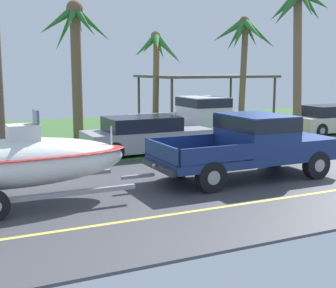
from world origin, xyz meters
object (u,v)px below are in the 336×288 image
(palm_tree_mid, at_px, (157,53))
(palm_tree_far_left, at_px, (298,25))
(parked_sedan_near, at_px, (146,136))
(palm_tree_far_right, at_px, (75,42))
(boat_on_trailer, at_px, (12,163))
(parked_pickup_background, at_px, (202,116))
(palm_tree_near_right, at_px, (244,42))
(carport_awning, at_px, (205,77))
(parked_sedan_far, at_px, (332,120))
(pickup_truck_towing, at_px, (254,142))

(palm_tree_mid, height_order, palm_tree_far_left, palm_tree_far_left)
(parked_sedan_near, relative_size, palm_tree_far_right, 0.79)
(boat_on_trailer, relative_size, palm_tree_mid, 1.26)
(parked_pickup_background, distance_m, palm_tree_near_right, 4.90)
(carport_awning, xyz_separation_m, palm_tree_far_right, (-8.89, -4.48, 1.60))
(carport_awning, bearing_deg, parked_sedan_far, -70.41)
(pickup_truck_towing, relative_size, parked_sedan_far, 1.27)
(palm_tree_far_left, height_order, palm_tree_far_right, palm_tree_far_left)
(pickup_truck_towing, xyz_separation_m, palm_tree_near_right, (5.21, 8.30, 3.36))
(parked_sedan_far, height_order, palm_tree_mid, palm_tree_mid)
(palm_tree_mid, bearing_deg, parked_sedan_far, -47.84)
(parked_sedan_far, bearing_deg, palm_tree_far_right, 165.08)
(parked_sedan_far, xyz_separation_m, palm_tree_far_left, (-2.82, -0.57, 4.28))
(carport_awning, distance_m, palm_tree_far_left, 8.47)
(parked_sedan_near, relative_size, palm_tree_near_right, 0.83)
(palm_tree_near_right, bearing_deg, pickup_truck_towing, -122.13)
(pickup_truck_towing, distance_m, palm_tree_far_left, 8.80)
(parked_sedan_far, bearing_deg, palm_tree_mid, 132.16)
(parked_pickup_background, bearing_deg, parked_sedan_near, -151.59)
(palm_tree_far_right, bearing_deg, parked_sedan_near, -70.06)
(parked_pickup_background, height_order, carport_awning, carport_awning)
(parked_pickup_background, distance_m, parked_sedan_near, 3.89)
(carport_awning, bearing_deg, parked_sedan_near, -130.70)
(palm_tree_far_right, bearing_deg, parked_pickup_background, -24.91)
(parked_sedan_near, distance_m, palm_tree_mid, 9.34)
(pickup_truck_towing, height_order, palm_tree_far_left, palm_tree_far_left)
(boat_on_trailer, bearing_deg, parked_pickup_background, 37.23)
(carport_awning, relative_size, palm_tree_far_right, 1.20)
(carport_awning, relative_size, palm_tree_far_left, 1.07)
(palm_tree_near_right, bearing_deg, parked_pickup_background, -152.28)
(parked_sedan_near, bearing_deg, palm_tree_mid, 63.32)
(parked_pickup_background, height_order, palm_tree_near_right, palm_tree_near_right)
(parked_pickup_background, xyz_separation_m, palm_tree_near_right, (3.19, 1.68, 3.32))
(palm_tree_mid, bearing_deg, boat_on_trailer, -126.25)
(carport_awning, height_order, palm_tree_mid, palm_tree_mid)
(parked_sedan_near, relative_size, palm_tree_far_left, 0.70)
(parked_sedan_far, distance_m, palm_tree_far_right, 12.49)
(parked_pickup_background, distance_m, carport_awning, 7.99)
(parked_sedan_far, distance_m, palm_tree_mid, 9.72)
(pickup_truck_towing, xyz_separation_m, palm_tree_mid, (2.55, 12.60, 2.90))
(pickup_truck_towing, relative_size, palm_tree_mid, 1.08)
(boat_on_trailer, relative_size, parked_sedan_far, 1.48)
(parked_pickup_background, bearing_deg, pickup_truck_towing, -106.97)
(parked_sedan_near, distance_m, parked_sedan_far, 10.14)
(palm_tree_mid, distance_m, palm_tree_far_left, 8.15)
(boat_on_trailer, distance_m, carport_awning, 18.51)
(boat_on_trailer, height_order, parked_sedan_far, boat_on_trailer)
(parked_sedan_near, bearing_deg, palm_tree_near_right, 28.08)
(palm_tree_far_right, bearing_deg, parked_sedan_far, -14.92)
(parked_sedan_near, height_order, palm_tree_far_right, palm_tree_far_right)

